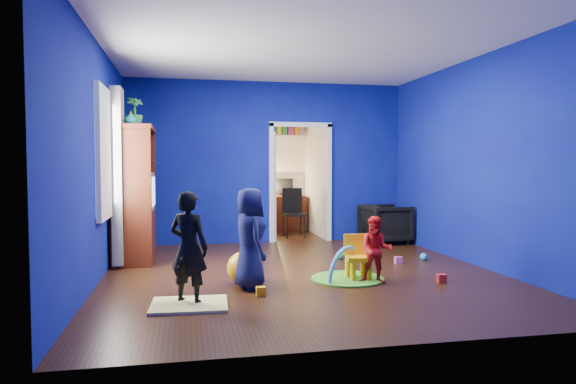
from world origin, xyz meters
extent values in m
cube|color=black|center=(0.00, 0.00, 0.00)|extent=(5.00, 5.50, 0.01)
cube|color=white|center=(0.00, 0.00, 2.90)|extent=(5.00, 5.50, 0.01)
cube|color=#0B0E7F|center=(0.00, 2.75, 1.45)|extent=(5.00, 0.02, 2.90)
cube|color=#0B0E7F|center=(0.00, -2.75, 1.45)|extent=(5.00, 0.02, 2.90)
cube|color=#0B0E7F|center=(-2.50, 0.00, 1.45)|extent=(0.02, 5.50, 2.90)
cube|color=#0B0E7F|center=(2.50, 0.00, 1.45)|extent=(0.02, 5.50, 2.90)
imported|color=black|center=(2.04, 2.20, 0.35)|extent=(0.85, 0.83, 0.70)
imported|color=black|center=(-1.45, -1.19, 0.57)|extent=(0.50, 0.45, 1.14)
imported|color=black|center=(-0.76, -0.68, 0.57)|extent=(0.48, 0.63, 1.15)
imported|color=#AE1612|center=(0.73, -0.72, 0.40)|extent=(0.47, 0.42, 0.80)
imported|color=#0C5F64|center=(-2.20, 1.01, 2.05)|extent=(0.20, 0.20, 0.18)
imported|color=#308433|center=(-2.20, 1.53, 2.19)|extent=(0.33, 0.33, 0.45)
cube|color=#371609|center=(-2.20, 1.31, 0.98)|extent=(0.58, 1.14, 1.96)
cube|color=silver|center=(-2.16, 1.31, 1.02)|extent=(0.46, 0.70, 0.54)
cube|color=#F2E07A|center=(-1.45, -1.29, 0.01)|extent=(0.78, 0.64, 0.03)
sphere|color=yellow|center=(-0.81, -0.43, 0.19)|extent=(0.38, 0.38, 0.38)
cube|color=yellow|center=(0.58, -0.52, 0.25)|extent=(0.32, 0.32, 0.50)
cylinder|color=green|center=(0.46, -0.47, 0.01)|extent=(0.89, 0.89, 0.02)
torus|color=#3F8CD8|center=(0.46, -0.47, 0.02)|extent=(0.66, 0.54, 0.80)
cube|color=white|center=(-2.48, 0.35, 1.55)|extent=(0.03, 0.95, 1.55)
cube|color=slate|center=(-2.37, 0.90, 1.25)|extent=(0.14, 0.42, 2.40)
cube|color=white|center=(0.60, 2.75, 1.05)|extent=(1.16, 0.10, 2.10)
cube|color=#3D140A|center=(0.60, 4.26, 0.38)|extent=(0.88, 0.44, 0.75)
cube|color=black|center=(0.60, 4.38, 0.95)|extent=(0.40, 0.05, 0.32)
sphere|color=#FFD88C|center=(0.32, 4.32, 0.93)|extent=(0.14, 0.14, 0.14)
cube|color=black|center=(0.60, 3.30, 0.46)|extent=(0.40, 0.40, 0.92)
cube|color=white|center=(0.60, 4.37, 2.02)|extent=(0.88, 0.24, 0.04)
cube|color=red|center=(1.52, -0.84, 0.05)|extent=(0.10, 0.08, 0.10)
sphere|color=#2998EB|center=(1.97, 0.54, 0.06)|extent=(0.11, 0.11, 0.11)
cube|color=#FEAB0D|center=(-0.69, -1.04, 0.05)|extent=(0.10, 0.08, 0.10)
sphere|color=green|center=(0.77, 0.84, 0.06)|extent=(0.11, 0.11, 0.11)
cube|color=#CA4BA5|center=(1.49, 0.37, 0.05)|extent=(0.10, 0.08, 0.10)
camera|label=1|loc=(-1.48, -6.42, 1.40)|focal=32.00mm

